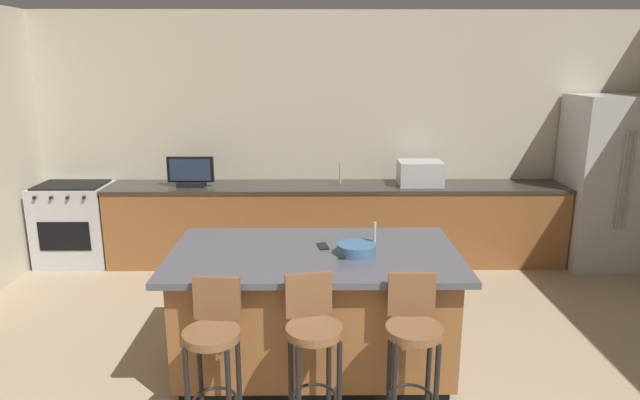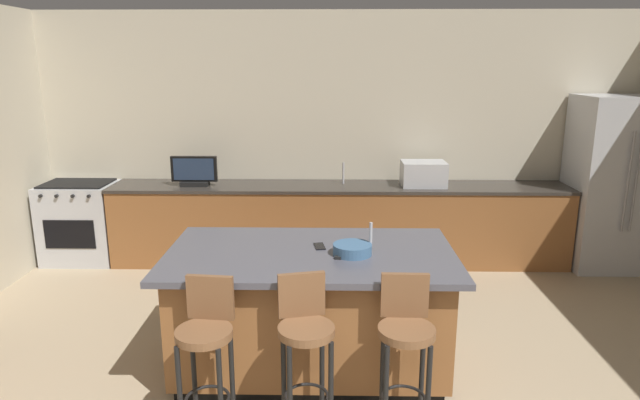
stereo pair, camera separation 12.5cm
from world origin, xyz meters
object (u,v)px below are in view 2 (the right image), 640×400
Objects in this scene: bar_stool_center at (305,342)px; fruit_bowl at (352,249)px; cell_phone at (320,246)px; kitchen_island at (311,309)px; range_oven at (81,222)px; bar_stool_right at (405,343)px; bar_stool_left at (206,344)px; tv_remote at (340,254)px; tv_monitor at (194,172)px; refrigerator at (612,183)px; microwave at (423,174)px.

bar_stool_center reaches higher than fruit_bowl.
cell_phone is at bearing 145.89° from fruit_bowl.
cell_phone is (0.06, 0.11, 0.45)m from kitchen_island.
bar_stool_right reaches higher than range_oven.
bar_stool_left is 1.19m from bar_stool_right.
fruit_bowl reaches higher than kitchen_island.
bar_stool_left is at bearing 169.37° from bar_stool_center.
tv_remote reaches higher than cell_phone.
bar_stool_right is at bearing -51.03° from kitchen_island.
bar_stool_center is (0.59, 0.03, 0.01)m from bar_stool_left.
cell_phone is at bearing -55.96° from tv_monitor.
bar_stool_left is 1.10m from tv_remote.
refrigerator is 3.74× the size of tv_monitor.
fruit_bowl is at bearing 52.38° from bar_stool_center.
tv_remote is (2.91, -2.35, 0.47)m from range_oven.
tv_monitor is at bearing 114.19° from cell_phone.
bar_stool_center is 6.63× the size of cell_phone.
range_oven is at bearing 138.70° from bar_stool_right.
tv_remote is (0.81, 0.67, 0.34)m from bar_stool_left.
cell_phone is 0.88× the size of tv_remote.
microwave reaches higher than cell_phone.
refrigerator is 1.90× the size of bar_stool_center.
refrigerator is 3.94× the size of microwave.
tv_remote is (0.21, -0.08, 0.46)m from kitchen_island.
tv_monitor is 3.26m from bar_stool_center.
refrigerator is 11.12× the size of tv_remote.
bar_stool_left is (-3.82, -2.95, -0.35)m from refrigerator.
bar_stool_center is 0.82m from fruit_bowl.
refrigerator reaches higher than tv_monitor.
kitchen_island is at bearing -129.78° from cell_phone.
tv_monitor is at bearing 110.03° from bar_stool_left.
bar_stool_right is 6.66× the size of cell_phone.
microwave is 3.20× the size of cell_phone.
refrigerator is 1.89× the size of bar_stool_right.
microwave is at bearing 52.96° from cell_phone.
refrigerator reaches higher than fruit_bowl.
bar_stool_right is at bearing -42.27° from range_oven.
cell_phone is 0.24m from tv_remote.
bar_stool_left is 5.78× the size of tv_remote.
range_oven is at bearing 179.41° from refrigerator.
range_oven is 3.82m from fruit_bowl.
kitchen_island is 2.24× the size of range_oven.
bar_stool_left is at bearing -120.44° from microwave.
tv_monitor is 0.51× the size of bar_stool_center.
bar_stool_center is at bearing -65.25° from tv_monitor.
microwave reaches higher than bar_stool_center.
refrigerator reaches higher than bar_stool_right.
refrigerator is 4.37m from bar_stool_center.
tv_monitor is 2.54m from cell_phone.
fruit_bowl reaches higher than range_oven.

